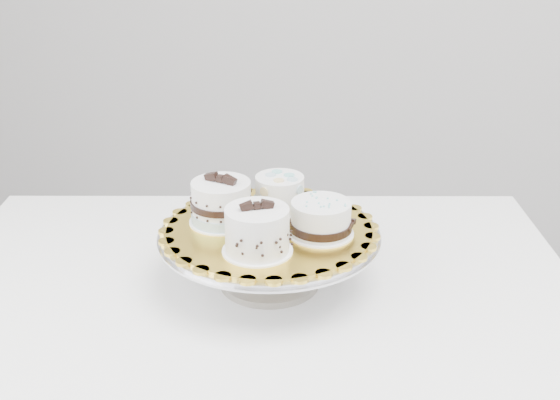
% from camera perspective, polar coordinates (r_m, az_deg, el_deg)
% --- Properties ---
extents(table, '(1.29, 0.97, 0.75)m').
position_cam_1_polar(table, '(1.33, -2.00, -9.64)').
color(table, white).
rests_on(table, floor).
extents(cake_stand, '(0.39, 0.39, 0.11)m').
position_cam_1_polar(cake_stand, '(1.25, -0.87, -3.86)').
color(cake_stand, gray).
rests_on(cake_stand, table).
extents(cake_board, '(0.40, 0.40, 0.01)m').
position_cam_1_polar(cake_board, '(1.23, -0.88, -2.37)').
color(cake_board, gold).
rests_on(cake_board, cake_stand).
extents(cake_swirl, '(0.14, 0.14, 0.09)m').
position_cam_1_polar(cake_swirl, '(1.14, -1.87, -2.57)').
color(cake_swirl, white).
rests_on(cake_swirl, cake_board).
extents(cake_banded, '(0.13, 0.13, 0.10)m').
position_cam_1_polar(cake_banded, '(1.24, -4.78, -0.32)').
color(cake_banded, white).
rests_on(cake_banded, cake_board).
extents(cake_dots, '(0.11, 0.11, 0.07)m').
position_cam_1_polar(cake_dots, '(1.29, -0.03, 0.58)').
color(cake_dots, white).
rests_on(cake_dots, cake_board).
extents(cake_ribbon, '(0.12, 0.12, 0.06)m').
position_cam_1_polar(cake_ribbon, '(1.20, 3.40, -1.57)').
color(cake_ribbon, white).
rests_on(cake_ribbon, cake_board).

